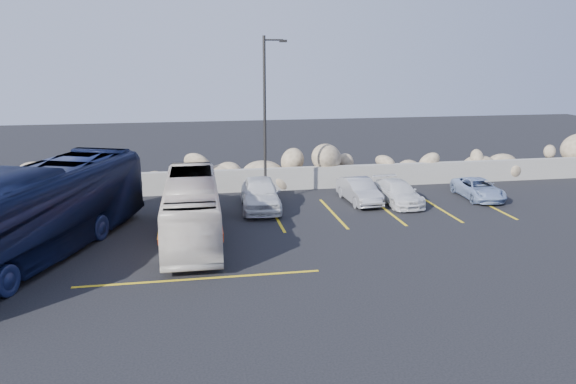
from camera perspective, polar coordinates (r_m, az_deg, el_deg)
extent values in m
plane|color=black|center=(18.65, -5.86, -8.80)|extent=(90.00, 90.00, 0.00)
cube|color=gray|center=(29.93, -7.72, 1.05)|extent=(60.00, 0.40, 1.20)
cube|color=yellow|center=(25.25, -12.80, -2.97)|extent=(0.12, 5.00, 0.01)
cube|color=yellow|center=(25.50, -1.28, -2.45)|extent=(0.12, 5.00, 0.01)
cube|color=yellow|center=(26.04, 4.60, -2.15)|extent=(0.12, 5.00, 0.01)
cube|color=yellow|center=(26.81, 9.98, -1.85)|extent=(0.12, 5.00, 0.01)
cube|color=yellow|center=(27.80, 15.02, -1.56)|extent=(0.12, 5.00, 0.01)
cube|color=yellow|center=(28.99, 19.68, -1.27)|extent=(0.12, 5.00, 0.01)
cube|color=yellow|center=(18.80, -8.99, -8.70)|extent=(8.00, 0.12, 0.01)
cylinder|color=#292724|center=(27.12, -2.37, 7.14)|extent=(0.14, 0.14, 8.00)
cylinder|color=#292724|center=(27.01, -1.48, 15.19)|extent=(0.90, 0.08, 0.08)
cube|color=#292724|center=(27.08, -0.50, 15.09)|extent=(0.35, 0.18, 0.12)
imported|color=silver|center=(22.59, -9.77, -1.61)|extent=(2.21, 8.79, 2.44)
imported|color=#101635|center=(21.87, -24.61, -2.02)|extent=(7.00, 12.06, 3.31)
imported|color=white|center=(26.53, -2.83, -0.15)|extent=(2.07, 4.53, 1.51)
imported|color=#A5A4A9|center=(27.93, 7.25, 0.13)|extent=(1.49, 3.67, 1.19)
imported|color=white|center=(28.04, 11.09, -0.05)|extent=(1.71, 3.89, 1.11)
imported|color=#8EA4CA|center=(30.09, 18.78, 0.31)|extent=(1.84, 3.69, 1.00)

